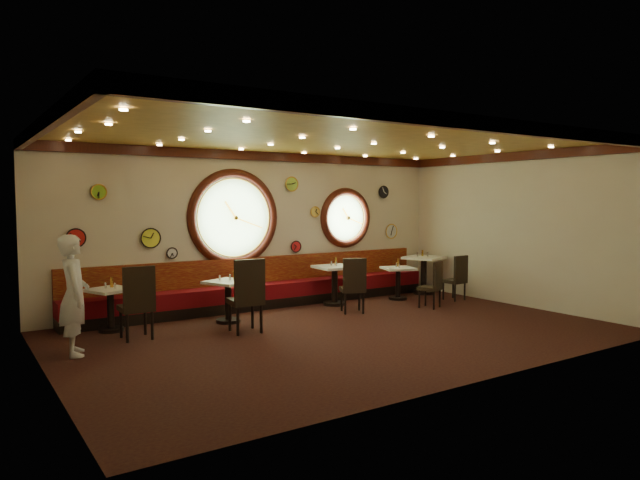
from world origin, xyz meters
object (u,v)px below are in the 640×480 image
(chair_b, at_px, (247,291))
(condiment_e_bottle, at_px, (422,253))
(table_c, at_px, (335,280))
(condiment_e_pepper, at_px, (428,254))
(table_d, at_px, (398,279))
(condiment_e_salt, at_px, (418,254))
(condiment_c_bottle, at_px, (336,261))
(condiment_b_bottle, at_px, (234,275))
(condiment_b_salt, at_px, (220,278))
(condiment_d_pepper, at_px, (399,266))
(table_e, at_px, (424,270))
(chair_c, at_px, (354,282))
(condiment_a_bottle, at_px, (112,282))
(condiment_c_salt, at_px, (331,263))
(table_b, at_px, (228,296))
(chair_e, at_px, (457,275))
(chair_d, at_px, (434,281))
(condiment_d_salt, at_px, (396,265))
(waiter, at_px, (74,295))
(condiment_a_salt, at_px, (106,285))
(condiment_b_pepper, at_px, (230,277))
(condiment_d_bottle, at_px, (398,263))
(table_a, at_px, (111,304))
(condiment_a_pepper, at_px, (115,286))
(chair_a, at_px, (138,298))
(condiment_c_pepper, at_px, (336,263))

(chair_b, relative_size, condiment_e_bottle, 5.34)
(table_c, relative_size, condiment_e_bottle, 5.76)
(chair_b, height_order, condiment_e_pepper, chair_b)
(table_d, distance_m, condiment_e_salt, 1.05)
(condiment_c_bottle, bearing_deg, condiment_b_bottle, -171.08)
(condiment_b_salt, relative_size, condiment_d_pepper, 1.11)
(table_d, bearing_deg, table_e, 14.02)
(table_c, relative_size, table_d, 1.00)
(chair_c, height_order, condiment_a_bottle, chair_c)
(table_d, relative_size, condiment_c_salt, 8.33)
(table_b, height_order, chair_e, chair_e)
(chair_d, relative_size, chair_e, 0.97)
(table_b, xyz_separation_m, condiment_e_pepper, (5.26, 0.34, 0.46))
(condiment_d_salt, bearing_deg, table_b, -177.77)
(chair_c, distance_m, condiment_a_bottle, 4.42)
(waiter, bearing_deg, condiment_d_pepper, -75.49)
(condiment_a_salt, relative_size, condiment_b_salt, 1.01)
(table_c, height_order, chair_e, chair_e)
(condiment_b_salt, distance_m, condiment_d_salt, 4.26)
(chair_b, xyz_separation_m, condiment_b_pepper, (0.14, 0.99, 0.11))
(chair_b, distance_m, condiment_d_salt, 4.36)
(condiment_e_bottle, bearing_deg, condiment_b_bottle, -175.24)
(table_d, bearing_deg, condiment_d_pepper, -93.96)
(condiment_a_salt, relative_size, condiment_d_bottle, 0.55)
(condiment_b_bottle, relative_size, condiment_e_salt, 1.53)
(table_a, xyz_separation_m, condiment_c_bottle, (4.63, 0.02, 0.45))
(table_a, height_order, waiter, waiter)
(chair_c, xyz_separation_m, condiment_e_salt, (2.65, 1.03, 0.31))
(condiment_a_pepper, height_order, condiment_e_salt, condiment_e_salt)
(chair_b, height_order, chair_d, chair_b)
(waiter, bearing_deg, table_b, -66.47)
(condiment_e_pepper, bearing_deg, condiment_d_salt, -170.77)
(table_d, xyz_separation_m, table_e, (1.02, 0.26, 0.10))
(condiment_a_bottle, bearing_deg, chair_e, -10.09)
(table_a, height_order, chair_e, chair_e)
(chair_a, distance_m, chair_b, 1.73)
(table_e, distance_m, condiment_a_pepper, 7.06)
(table_a, xyz_separation_m, condiment_c_salt, (4.48, -0.04, 0.42))
(condiment_d_salt, bearing_deg, condiment_a_pepper, 178.07)
(table_d, height_order, condiment_d_bottle, condiment_d_bottle)
(condiment_d_salt, height_order, condiment_d_pepper, condiment_d_salt)
(condiment_c_bottle, relative_size, condiment_d_bottle, 0.89)
(condiment_b_bottle, distance_m, condiment_e_pepper, 5.11)
(chair_b, xyz_separation_m, condiment_a_pepper, (-1.79, 1.33, 0.07))
(condiment_c_pepper, distance_m, condiment_a_bottle, 4.53)
(condiment_c_salt, relative_size, condiment_c_pepper, 1.08)
(table_d, relative_size, condiment_a_pepper, 8.14)
(table_e, distance_m, condiment_e_pepper, 0.39)
(chair_e, bearing_deg, table_e, 85.35)
(table_b, xyz_separation_m, condiment_c_pepper, (2.64, 0.35, 0.40))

